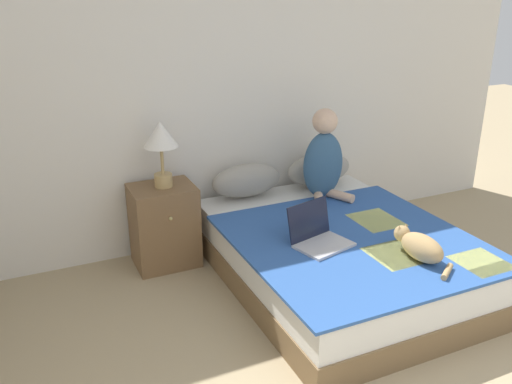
# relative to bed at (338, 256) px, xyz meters

# --- Properties ---
(wall_back) EXTENTS (5.24, 0.05, 2.55)m
(wall_back) POSITION_rel_bed_xyz_m (-0.26, 1.06, 1.07)
(wall_back) COLOR silver
(wall_back) RESTS_ON ground_plane
(bed) EXTENTS (1.54, 1.97, 0.42)m
(bed) POSITION_rel_bed_xyz_m (0.00, 0.00, 0.00)
(bed) COLOR brown
(bed) RESTS_ON ground_plane
(pillow_near) EXTENTS (0.58, 0.24, 0.27)m
(pillow_near) POSITION_rel_bed_xyz_m (-0.34, 0.85, 0.35)
(pillow_near) COLOR gray
(pillow_near) RESTS_ON bed
(pillow_far) EXTENTS (0.58, 0.24, 0.27)m
(pillow_far) POSITION_rel_bed_xyz_m (0.33, 0.85, 0.35)
(pillow_far) COLOR gray
(pillow_far) RESTS_ON bed
(person_sitting) EXTENTS (0.35, 0.34, 0.72)m
(person_sitting) POSITION_rel_bed_xyz_m (0.21, 0.58, 0.53)
(person_sitting) COLOR #33567A
(person_sitting) RESTS_ON bed
(cat_tabby) EXTENTS (0.19, 0.50, 0.17)m
(cat_tabby) POSITION_rel_bed_xyz_m (0.21, -0.57, 0.30)
(cat_tabby) COLOR tan
(cat_tabby) RESTS_ON bed
(laptop_open) EXTENTS (0.42, 0.38, 0.26)m
(laptop_open) POSITION_rel_bed_xyz_m (-0.25, -0.14, 0.27)
(laptop_open) COLOR #B7B7BC
(laptop_open) RESTS_ON bed
(nightstand) EXTENTS (0.47, 0.40, 0.63)m
(nightstand) POSITION_rel_bed_xyz_m (-1.04, 0.80, 0.11)
(nightstand) COLOR brown
(nightstand) RESTS_ON ground_plane
(table_lamp) EXTENTS (0.25, 0.25, 0.49)m
(table_lamp) POSITION_rel_bed_xyz_m (-1.02, 0.79, 0.77)
(table_lamp) COLOR tan
(table_lamp) RESTS_ON nightstand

